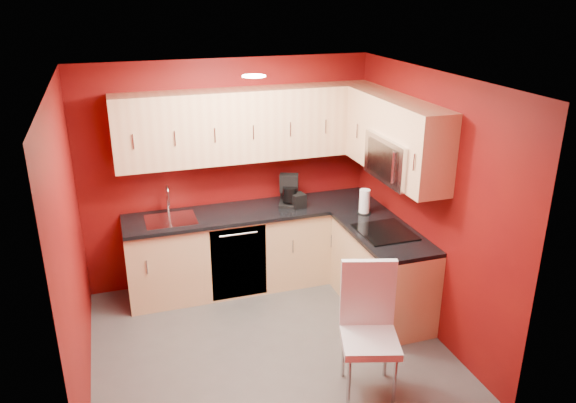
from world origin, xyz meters
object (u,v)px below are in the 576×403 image
microwave (401,159)px  paper_towel (365,201)px  sink (170,216)px  dining_chair (370,334)px  napkin_holder (298,201)px  coffee_maker (289,191)px

microwave → paper_towel: 0.82m
microwave → paper_towel: microwave is taller
sink → paper_towel: bearing=-13.3°
paper_towel → dining_chair: size_ratio=0.24×
microwave → dining_chair: microwave is taller
microwave → dining_chair: (-0.78, -1.08, -1.10)m
napkin_holder → coffee_maker: bearing=131.4°
paper_towel → dining_chair: paper_towel is taller
coffee_maker → napkin_holder: bearing=-26.5°
sink → coffee_maker: 1.31m
napkin_holder → dining_chair: 2.03m
coffee_maker → dining_chair: (0.02, -2.08, -0.52)m
microwave → coffee_maker: size_ratio=2.24×
coffee_maker → dining_chair: coffee_maker is taller
dining_chair → napkin_holder: bearing=105.1°
dining_chair → microwave: bearing=71.1°
microwave → napkin_holder: 1.34m
microwave → coffee_maker: (-0.79, 1.00, -0.58)m
microwave → dining_chair: size_ratio=0.68×
dining_chair → paper_towel: bearing=83.9°
napkin_holder → dining_chair: bearing=-91.8°
sink → dining_chair: bearing=-57.7°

